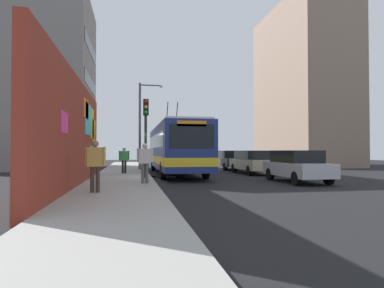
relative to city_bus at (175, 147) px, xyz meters
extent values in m
plane|color=black|center=(-3.56, 1.80, -1.81)|extent=(80.00, 80.00, 0.00)
cube|color=#9E9B93|center=(-3.56, 3.40, -1.74)|extent=(48.00, 3.20, 0.15)
cube|color=maroon|center=(-7.77, 5.15, 0.45)|extent=(13.58, 0.30, 4.53)
cube|color=yellow|center=(-3.27, 4.99, 1.23)|extent=(1.43, 0.02, 1.62)
cube|color=orange|center=(-5.73, 4.99, 1.73)|extent=(1.49, 0.02, 0.89)
cube|color=#F2338C|center=(-10.75, 4.99, 0.65)|extent=(1.08, 0.02, 0.69)
cube|color=orange|center=(-4.54, 4.99, -0.56)|extent=(1.94, 0.02, 0.63)
cube|color=yellow|center=(-2.51, 4.99, 0.81)|extent=(1.48, 0.02, 1.42)
cube|color=#33D8E5|center=(-5.01, 4.99, 1.31)|extent=(1.94, 0.02, 1.54)
cube|color=#33D8E5|center=(-3.43, 4.99, -0.45)|extent=(1.60, 0.02, 0.93)
cube|color=gray|center=(8.62, 11.00, 5.66)|extent=(9.22, 8.91, 14.95)
cube|color=black|center=(8.62, 6.52, 2.59)|extent=(7.83, 0.04, 1.10)
cube|color=black|center=(8.62, 6.52, 5.79)|extent=(7.83, 0.04, 1.10)
cube|color=black|center=(8.62, 6.52, 8.99)|extent=(7.83, 0.04, 1.10)
cube|color=gray|center=(10.55, -15.20, 6.68)|extent=(12.82, 6.02, 16.97)
cube|color=black|center=(10.55, -18.23, 2.59)|extent=(10.90, 0.04, 1.10)
cube|color=black|center=(10.55, -18.23, 5.79)|extent=(10.90, 0.04, 1.10)
cube|color=black|center=(10.55, -18.23, 8.99)|extent=(10.90, 0.04, 1.10)
cube|color=black|center=(10.55, -18.23, 12.19)|extent=(10.90, 0.04, 1.10)
cube|color=navy|center=(0.01, 0.00, -0.02)|extent=(12.44, 2.63, 2.68)
cube|color=silver|center=(0.01, 0.00, 1.38)|extent=(11.94, 2.42, 0.12)
cube|color=yellow|center=(0.01, 0.00, -0.81)|extent=(12.46, 2.65, 0.44)
cube|color=black|center=(-6.19, 0.00, 0.45)|extent=(0.04, 2.24, 1.21)
cube|color=black|center=(0.01, 0.00, 0.38)|extent=(11.44, 2.66, 0.86)
cube|color=orange|center=(-6.18, 0.00, 1.07)|extent=(0.06, 1.45, 0.28)
cylinder|color=black|center=(1.87, -0.35, 2.22)|extent=(1.43, 0.06, 2.00)
cylinder|color=black|center=(1.87, 0.35, 2.22)|extent=(1.43, 0.06, 2.00)
cylinder|color=black|center=(-3.97, -1.20, -1.31)|extent=(1.00, 0.28, 1.00)
cylinder|color=black|center=(-3.97, 1.20, -1.31)|extent=(1.00, 0.28, 1.00)
cylinder|color=black|center=(3.99, -1.20, -1.31)|extent=(1.00, 0.28, 1.00)
cylinder|color=black|center=(3.99, 1.20, -1.31)|extent=(1.00, 0.28, 1.00)
cube|color=#B7B7BC|center=(-6.79, -5.20, -1.16)|extent=(4.26, 1.81, 0.66)
cube|color=black|center=(-6.70, -5.20, -0.53)|extent=(2.56, 1.63, 0.60)
cylinder|color=black|center=(-8.19, -6.00, -1.49)|extent=(0.64, 0.22, 0.64)
cylinder|color=black|center=(-8.19, -4.40, -1.49)|extent=(0.64, 0.22, 0.64)
cylinder|color=black|center=(-5.38, -6.00, -1.49)|extent=(0.64, 0.22, 0.64)
cylinder|color=black|center=(-5.38, -4.40, -1.49)|extent=(0.64, 0.22, 0.64)
cube|color=#C6B793|center=(-0.71, -5.20, -1.16)|extent=(4.73, 1.80, 0.66)
cube|color=black|center=(-0.62, -5.20, -0.53)|extent=(2.84, 1.62, 0.60)
cylinder|color=black|center=(-2.27, -6.00, -1.49)|extent=(0.64, 0.22, 0.64)
cylinder|color=black|center=(-2.27, -4.40, -1.49)|extent=(0.64, 0.22, 0.64)
cylinder|color=black|center=(0.85, -6.00, -1.49)|extent=(0.64, 0.22, 0.64)
cylinder|color=black|center=(0.85, -4.40, -1.49)|extent=(0.64, 0.22, 0.64)
cube|color=#38383D|center=(4.50, -5.20, -1.16)|extent=(4.37, 1.80, 0.66)
cube|color=black|center=(4.59, -5.20, -0.53)|extent=(2.62, 1.62, 0.60)
cylinder|color=black|center=(3.06, -6.00, -1.49)|extent=(0.64, 0.22, 0.64)
cylinder|color=black|center=(3.06, -4.40, -1.49)|extent=(0.64, 0.22, 0.64)
cylinder|color=black|center=(5.95, -6.00, -1.49)|extent=(0.64, 0.22, 0.64)
cylinder|color=black|center=(5.95, -4.40, -1.49)|extent=(0.64, 0.22, 0.64)
cylinder|color=#595960|center=(-7.41, 2.22, -1.23)|extent=(0.14, 0.14, 0.86)
cylinder|color=#595960|center=(-7.41, 2.39, -1.23)|extent=(0.14, 0.14, 0.86)
cube|color=silver|center=(-7.41, 2.31, -0.48)|extent=(0.22, 0.50, 0.65)
cylinder|color=silver|center=(-7.41, 2.00, -0.44)|extent=(0.09, 0.09, 0.61)
cylinder|color=silver|center=(-7.41, 2.61, -0.44)|extent=(0.09, 0.09, 0.61)
sphere|color=beige|center=(-7.41, 2.31, -0.04)|extent=(0.23, 0.23, 0.23)
cylinder|color=#3F3326|center=(-10.26, 4.00, -1.22)|extent=(0.14, 0.14, 0.87)
cylinder|color=#3F3326|center=(-10.26, 4.18, -1.22)|extent=(0.14, 0.14, 0.87)
cube|color=gold|center=(-10.26, 4.09, -0.46)|extent=(0.22, 0.51, 0.65)
cylinder|color=gold|center=(-10.26, 3.79, -0.43)|extent=(0.09, 0.09, 0.62)
cylinder|color=gold|center=(-10.26, 4.40, -0.43)|extent=(0.09, 0.09, 0.62)
sphere|color=#936B4C|center=(-10.26, 4.09, -0.01)|extent=(0.24, 0.24, 0.24)
cylinder|color=#1E1E2D|center=(-0.79, 3.25, -1.26)|extent=(0.14, 0.14, 0.80)
cylinder|color=#1E1E2D|center=(-0.79, 3.41, -1.26)|extent=(0.14, 0.14, 0.80)
cube|color=#338C4C|center=(-0.79, 3.33, -0.56)|extent=(0.22, 0.47, 0.60)
cylinder|color=#338C4C|center=(-0.79, 3.05, -0.53)|extent=(0.09, 0.09, 0.57)
cylinder|color=#338C4C|center=(-0.79, 3.62, -0.53)|extent=(0.09, 0.09, 0.57)
sphere|color=tan|center=(-0.79, 3.33, -0.15)|extent=(0.22, 0.22, 0.22)
cylinder|color=#2D382D|center=(-4.48, 2.15, 0.40)|extent=(0.14, 0.14, 4.12)
cube|color=black|center=(-4.70, 2.15, 2.01)|extent=(0.20, 0.28, 0.84)
sphere|color=red|center=(-4.81, 2.15, 2.29)|extent=(0.18, 0.18, 0.18)
sphere|color=yellow|center=(-4.81, 2.15, 2.01)|extent=(0.18, 0.18, 0.18)
sphere|color=green|center=(-4.81, 2.15, 1.73)|extent=(0.18, 0.18, 0.18)
cylinder|color=#4C4C51|center=(3.72, 2.25, 1.67)|extent=(0.18, 0.18, 6.67)
cylinder|color=#4C4C51|center=(3.72, 1.43, 4.86)|extent=(0.10, 1.64, 0.10)
ellipsoid|color=silver|center=(3.72, 0.61, 4.81)|extent=(0.44, 0.28, 0.20)
cylinder|color=black|center=(-2.18, 1.20, -1.81)|extent=(1.94, 1.94, 0.00)
camera|label=1|loc=(-21.75, 2.88, -0.26)|focal=30.55mm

